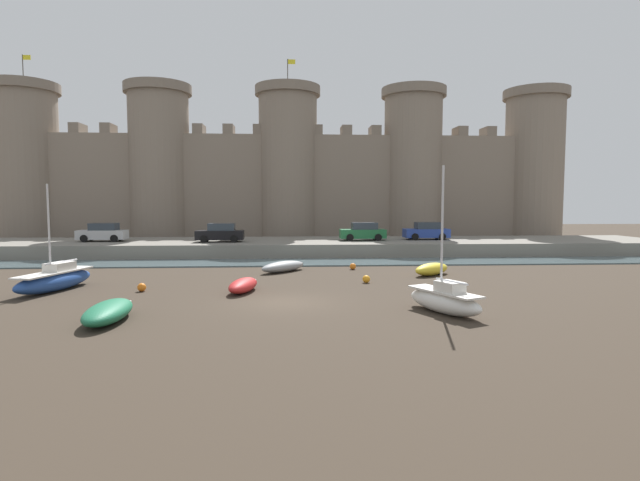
{
  "coord_description": "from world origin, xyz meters",
  "views": [
    {
      "loc": [
        0.24,
        -23.0,
        4.67
      ],
      "look_at": [
        1.91,
        5.13,
        2.5
      ],
      "focal_mm": 28.0,
      "sensor_mm": 36.0,
      "label": 1
    }
  ],
  "objects_px": {
    "car_quay_centre_east": "(220,233)",
    "sailboat_foreground_centre": "(445,300)",
    "rowboat_midflat_left": "(108,311)",
    "mooring_buoy_near_channel": "(366,279)",
    "sailboat_midflat_right": "(55,279)",
    "mooring_buoy_mid_mud": "(353,266)",
    "rowboat_foreground_right": "(283,266)",
    "car_quay_west": "(363,232)",
    "rowboat_foreground_left": "(243,285)",
    "car_quay_centre_west": "(427,231)",
    "rowboat_midflat_centre": "(432,269)",
    "car_quay_east": "(103,233)",
    "mooring_buoy_off_centre": "(142,287)"
  },
  "relations": [
    {
      "from": "car_quay_centre_east",
      "to": "sailboat_foreground_centre",
      "type": "bearing_deg",
      "value": -61.8
    },
    {
      "from": "rowboat_midflat_left",
      "to": "mooring_buoy_near_channel",
      "type": "distance_m",
      "value": 14.44
    },
    {
      "from": "sailboat_midflat_right",
      "to": "mooring_buoy_mid_mud",
      "type": "xyz_separation_m",
      "value": [
        16.73,
        7.31,
        -0.38
      ]
    },
    {
      "from": "sailboat_foreground_centre",
      "to": "car_quay_centre_east",
      "type": "relative_size",
      "value": 1.5
    },
    {
      "from": "sailboat_midflat_right",
      "to": "sailboat_foreground_centre",
      "type": "relative_size",
      "value": 0.92
    },
    {
      "from": "sailboat_foreground_centre",
      "to": "rowboat_foreground_right",
      "type": "xyz_separation_m",
      "value": [
        -6.97,
        12.92,
        -0.21
      ]
    },
    {
      "from": "sailboat_midflat_right",
      "to": "car_quay_west",
      "type": "relative_size",
      "value": 1.38
    },
    {
      "from": "mooring_buoy_mid_mud",
      "to": "car_quay_centre_east",
      "type": "bearing_deg",
      "value": 137.13
    },
    {
      "from": "rowboat_foreground_left",
      "to": "car_quay_centre_west",
      "type": "distance_m",
      "value": 24.78
    },
    {
      "from": "rowboat_foreground_right",
      "to": "mooring_buoy_mid_mud",
      "type": "height_order",
      "value": "rowboat_foreground_right"
    },
    {
      "from": "rowboat_midflat_centre",
      "to": "rowboat_foreground_right",
      "type": "height_order",
      "value": "rowboat_midflat_centre"
    },
    {
      "from": "mooring_buoy_near_channel",
      "to": "car_quay_east",
      "type": "bearing_deg",
      "value": 141.66
    },
    {
      "from": "rowboat_midflat_centre",
      "to": "mooring_buoy_off_centre",
      "type": "relative_size",
      "value": 7.05
    },
    {
      "from": "sailboat_midflat_right",
      "to": "rowboat_foreground_right",
      "type": "distance_m",
      "value": 13.56
    },
    {
      "from": "rowboat_foreground_left",
      "to": "mooring_buoy_mid_mud",
      "type": "bearing_deg",
      "value": 50.8
    },
    {
      "from": "rowboat_midflat_centre",
      "to": "rowboat_midflat_left",
      "type": "relative_size",
      "value": 0.79
    },
    {
      "from": "car_quay_east",
      "to": "rowboat_midflat_centre",
      "type": "bearing_deg",
      "value": -28.31
    },
    {
      "from": "sailboat_foreground_centre",
      "to": "mooring_buoy_mid_mud",
      "type": "height_order",
      "value": "sailboat_foreground_centre"
    },
    {
      "from": "car_quay_centre_west",
      "to": "car_quay_west",
      "type": "distance_m",
      "value": 6.04
    },
    {
      "from": "mooring_buoy_mid_mud",
      "to": "mooring_buoy_off_centre",
      "type": "distance_m",
      "value": 14.42
    },
    {
      "from": "sailboat_midflat_right",
      "to": "sailboat_foreground_centre",
      "type": "bearing_deg",
      "value": -18.9
    },
    {
      "from": "car_quay_east",
      "to": "car_quay_centre_east",
      "type": "bearing_deg",
      "value": -6.21
    },
    {
      "from": "sailboat_foreground_centre",
      "to": "rowboat_midflat_left",
      "type": "bearing_deg",
      "value": -177.14
    },
    {
      "from": "sailboat_midflat_right",
      "to": "car_quay_centre_east",
      "type": "distance_m",
      "value": 18.17
    },
    {
      "from": "rowboat_midflat_centre",
      "to": "car_quay_east",
      "type": "bearing_deg",
      "value": 151.69
    },
    {
      "from": "mooring_buoy_near_channel",
      "to": "car_quay_centre_west",
      "type": "xyz_separation_m",
      "value": [
        8.23,
        17.03,
        1.76
      ]
    },
    {
      "from": "sailboat_foreground_centre",
      "to": "car_quay_east",
      "type": "height_order",
      "value": "sailboat_foreground_centre"
    },
    {
      "from": "rowboat_foreground_left",
      "to": "rowboat_foreground_right",
      "type": "distance_m",
      "value": 7.71
    },
    {
      "from": "mooring_buoy_mid_mud",
      "to": "mooring_buoy_off_centre",
      "type": "bearing_deg",
      "value": -147.05
    },
    {
      "from": "rowboat_midflat_centre",
      "to": "car_quay_east",
      "type": "relative_size",
      "value": 0.76
    },
    {
      "from": "car_quay_east",
      "to": "car_quay_west",
      "type": "xyz_separation_m",
      "value": [
        23.13,
        -0.08,
        0.0
      ]
    },
    {
      "from": "rowboat_midflat_centre",
      "to": "car_quay_west",
      "type": "xyz_separation_m",
      "value": [
        -2.43,
        13.7,
        1.57
      ]
    },
    {
      "from": "mooring_buoy_off_centre",
      "to": "car_quay_east",
      "type": "height_order",
      "value": "car_quay_east"
    },
    {
      "from": "mooring_buoy_mid_mud",
      "to": "car_quay_centre_west",
      "type": "distance_m",
      "value": 14.11
    },
    {
      "from": "mooring_buoy_near_channel",
      "to": "car_quay_east",
      "type": "xyz_separation_m",
      "value": [
        -20.92,
        16.55,
        1.76
      ]
    },
    {
      "from": "sailboat_foreground_centre",
      "to": "mooring_buoy_off_centre",
      "type": "xyz_separation_m",
      "value": [
        -14.25,
        5.94,
        -0.36
      ]
    },
    {
      "from": "rowboat_midflat_left",
      "to": "rowboat_midflat_centre",
      "type": "bearing_deg",
      "value": 35.4
    },
    {
      "from": "mooring_buoy_off_centre",
      "to": "mooring_buoy_near_channel",
      "type": "distance_m",
      "value": 12.34
    },
    {
      "from": "mooring_buoy_mid_mud",
      "to": "car_quay_centre_west",
      "type": "xyz_separation_m",
      "value": [
        8.29,
        11.29,
        1.77
      ]
    },
    {
      "from": "rowboat_midflat_left",
      "to": "car_quay_centre_west",
      "type": "relative_size",
      "value": 0.97
    },
    {
      "from": "sailboat_foreground_centre",
      "to": "mooring_buoy_near_channel",
      "type": "bearing_deg",
      "value": 104.59
    },
    {
      "from": "mooring_buoy_off_centre",
      "to": "car_quay_east",
      "type": "distance_m",
      "value": 20.68
    },
    {
      "from": "car_quay_centre_west",
      "to": "car_quay_west",
      "type": "bearing_deg",
      "value": -174.69
    },
    {
      "from": "mooring_buoy_near_channel",
      "to": "car_quay_west",
      "type": "xyz_separation_m",
      "value": [
        2.21,
        16.47,
        1.76
      ]
    },
    {
      "from": "rowboat_midflat_left",
      "to": "rowboat_foreground_right",
      "type": "height_order",
      "value": "rowboat_midflat_left"
    },
    {
      "from": "sailboat_midflat_right",
      "to": "sailboat_foreground_centre",
      "type": "distance_m",
      "value": 19.96
    },
    {
      "from": "rowboat_foreground_left",
      "to": "mooring_buoy_near_channel",
      "type": "bearing_deg",
      "value": 20.58
    },
    {
      "from": "sailboat_midflat_right",
      "to": "car_quay_centre_west",
      "type": "bearing_deg",
      "value": 36.62
    },
    {
      "from": "rowboat_midflat_centre",
      "to": "rowboat_foreground_left",
      "type": "bearing_deg",
      "value": -155.07
    },
    {
      "from": "rowboat_foreground_left",
      "to": "car_quay_centre_west",
      "type": "relative_size",
      "value": 0.81
    }
  ]
}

